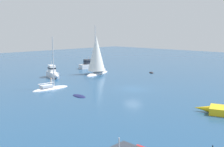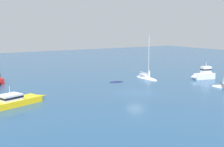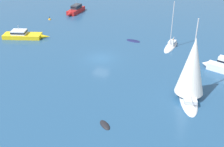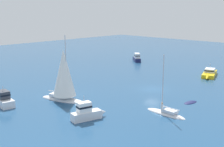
{
  "view_description": "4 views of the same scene",
  "coord_description": "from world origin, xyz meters",
  "px_view_note": "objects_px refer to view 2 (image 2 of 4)",
  "views": [
    {
      "loc": [
        25.69,
        -31.17,
        8.85
      ],
      "look_at": [
        -7.4,
        2.91,
        1.24
      ],
      "focal_mm": 43.1,
      "sensor_mm": 36.0,
      "label": 1
    },
    {
      "loc": [
        26.36,
        35.2,
        9.56
      ],
      "look_at": [
        0.57,
        -5.55,
        2.17
      ],
      "focal_mm": 49.55,
      "sensor_mm": 36.0,
      "label": 2
    },
    {
      "loc": [
        -17.6,
        37.06,
        19.85
      ],
      "look_at": [
        -4.73,
        6.68,
        1.69
      ],
      "focal_mm": 46.46,
      "sensor_mm": 36.0,
      "label": 3
    },
    {
      "loc": [
        -41.34,
        -30.0,
        13.65
      ],
      "look_at": [
        -3.19,
        6.61,
        2.28
      ],
      "focal_mm": 48.34,
      "sensor_mm": 36.0,
      "label": 4
    }
  ],
  "objects_px": {
    "powerboat": "(14,101)",
    "skiff": "(116,82)",
    "sloop": "(146,78)",
    "cabin_cruiser": "(203,74)"
  },
  "relations": [
    {
      "from": "powerboat",
      "to": "skiff",
      "type": "distance_m",
      "value": 20.17
    },
    {
      "from": "skiff",
      "to": "sloop",
      "type": "distance_m",
      "value": 6.73
    },
    {
      "from": "sloop",
      "to": "cabin_cruiser",
      "type": "xyz_separation_m",
      "value": [
        -8.43,
        6.05,
        0.75
      ]
    },
    {
      "from": "powerboat",
      "to": "sloop",
      "type": "relative_size",
      "value": 1.03
    },
    {
      "from": "powerboat",
      "to": "skiff",
      "type": "bearing_deg",
      "value": -1.06
    },
    {
      "from": "sloop",
      "to": "powerboat",
      "type": "bearing_deg",
      "value": -73.37
    },
    {
      "from": "sloop",
      "to": "cabin_cruiser",
      "type": "relative_size",
      "value": 1.68
    },
    {
      "from": "skiff",
      "to": "sloop",
      "type": "height_order",
      "value": "sloop"
    },
    {
      "from": "skiff",
      "to": "sloop",
      "type": "bearing_deg",
      "value": 7.55
    },
    {
      "from": "powerboat",
      "to": "sloop",
      "type": "xyz_separation_m",
      "value": [
        -25.83,
        -6.64,
        -0.43
      ]
    }
  ]
}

